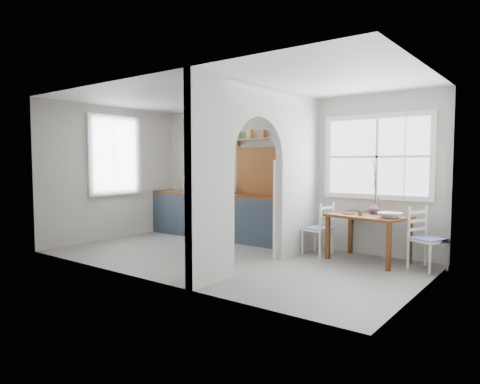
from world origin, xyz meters
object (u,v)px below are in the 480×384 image
Objects in this scene: chair_left at (318,228)px; vase at (374,208)px; kettle at (278,189)px; dining_table at (368,238)px; chair_right at (428,239)px.

chair_left is 0.97m from vase.
vase reaches higher than chair_left.
vase is at bearing -18.54° from kettle.
kettle is (-1.73, 0.19, 0.67)m from dining_table.
kettle is (-0.88, 0.19, 0.60)m from chair_left.
chair_right reaches higher than dining_table.
kettle is at bearing -93.31° from chair_left.
chair_right is 0.92m from vase.
vase is at bearing 109.36° from chair_left.
chair_left is (-0.85, 0.00, 0.07)m from dining_table.
vase is at bearing 103.45° from chair_right.
vase is (0.03, 0.17, 0.44)m from dining_table.
dining_table is 0.85m from chair_left.
kettle is (-2.60, 0.19, 0.58)m from chair_right.
dining_table is at bearing -99.82° from vase.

